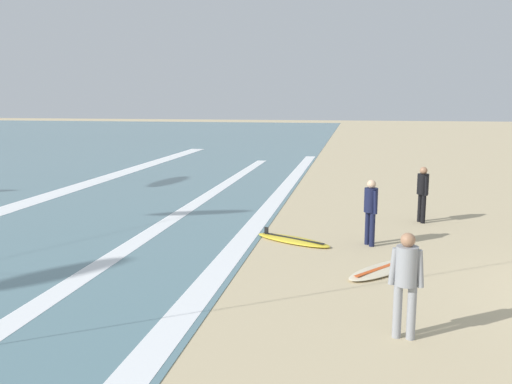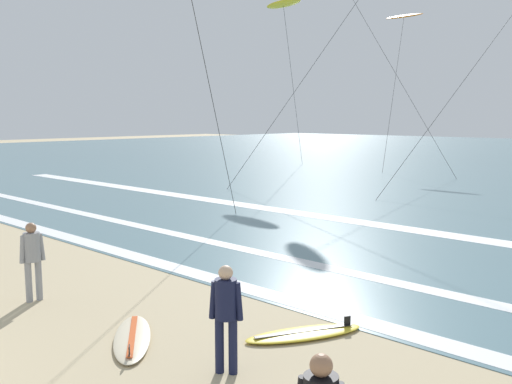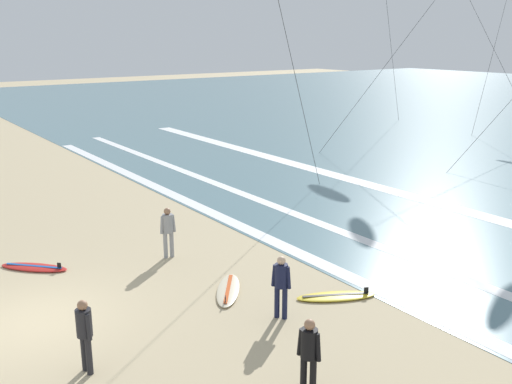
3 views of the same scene
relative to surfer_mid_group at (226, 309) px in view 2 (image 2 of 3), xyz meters
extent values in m
cube|color=white|center=(-2.92, 3.09, -0.94)|extent=(45.81, 0.56, 0.01)
cube|color=white|center=(-5.17, 5.63, -0.94)|extent=(44.77, 0.51, 0.01)
cube|color=white|center=(-2.60, 11.28, -0.94)|extent=(52.12, 0.92, 0.01)
sphere|color=#9E7051|center=(2.77, -1.50, 0.54)|extent=(0.21, 0.21, 0.21)
cylinder|color=#141938|center=(-0.09, -0.05, -0.55)|extent=(0.13, 0.13, 0.82)
cylinder|color=#141938|center=(0.09, 0.05, -0.55)|extent=(0.13, 0.13, 0.82)
cylinder|color=#141938|center=(0.00, 0.00, 0.15)|extent=(0.32, 0.32, 0.58)
cylinder|color=#141938|center=(-0.16, -0.10, 0.13)|extent=(0.16, 0.15, 0.56)
cylinder|color=#141938|center=(0.16, 0.10, 0.13)|extent=(0.16, 0.15, 0.56)
sphere|color=#DBB28E|center=(0.00, 0.00, 0.54)|extent=(0.21, 0.21, 0.21)
cylinder|color=gray|center=(-5.15, -0.48, -0.55)|extent=(0.13, 0.13, 0.82)
cylinder|color=gray|center=(-5.13, -0.28, -0.55)|extent=(0.13, 0.13, 0.82)
cylinder|color=gray|center=(-5.14, -0.38, 0.15)|extent=(0.32, 0.32, 0.58)
cylinder|color=gray|center=(-5.17, -0.57, 0.13)|extent=(0.11, 0.14, 0.56)
cylinder|color=gray|center=(-5.11, -0.20, 0.13)|extent=(0.11, 0.14, 0.56)
sphere|color=#9E7051|center=(-5.14, -0.38, 0.54)|extent=(0.21, 0.21, 0.21)
ellipsoid|color=beige|center=(-2.00, -0.23, -0.91)|extent=(2.03, 1.76, 0.09)
cube|color=#D84C19|center=(-2.00, -0.23, -0.86)|extent=(1.47, 1.17, 0.01)
cube|color=black|center=(-1.35, -0.73, -0.79)|extent=(0.10, 0.09, 0.16)
ellipsoid|color=yellow|center=(-0.02, 1.85, -0.91)|extent=(1.51, 2.14, 0.09)
cube|color=black|center=(-0.02, 1.85, -0.86)|extent=(0.92, 1.63, 0.01)
cube|color=black|center=(0.36, 2.58, -0.79)|extent=(0.07, 0.11, 0.16)
cylinder|color=#333333|center=(-11.98, 17.92, 5.39)|extent=(5.72, 6.93, 12.70)
ellipsoid|color=yellow|center=(-17.88, 22.45, 9.70)|extent=(3.29, 1.34, 0.43)
cylinder|color=#333333|center=(-19.59, 25.69, 4.37)|extent=(3.43, 6.50, 10.67)
cylinder|color=#333333|center=(-12.88, 26.29, 6.59)|extent=(9.47, 1.30, 15.11)
cylinder|color=#333333|center=(-6.14, 22.30, 4.39)|extent=(2.22, 12.16, 10.70)
ellipsoid|color=orange|center=(-16.72, 35.74, 10.48)|extent=(3.21, 0.82, 0.43)
cylinder|color=#333333|center=(-14.99, 31.44, 4.76)|extent=(3.49, 8.62, 11.45)
camera|label=1|loc=(-12.90, 0.39, 2.53)|focal=37.88mm
camera|label=2|loc=(5.56, -5.37, 2.73)|focal=39.47mm
camera|label=3|loc=(9.94, -7.86, 5.68)|focal=40.16mm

